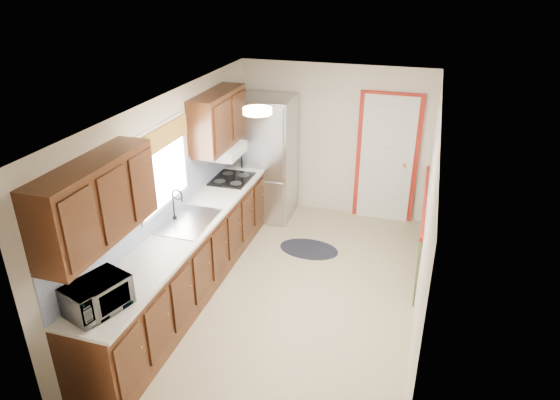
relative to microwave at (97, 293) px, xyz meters
The scene contains 8 objects.
room_shell 2.29m from the microwave, 58.39° to the left, with size 3.20×5.20×2.52m.
kitchen_run 1.69m from the microwave, 91.22° to the left, with size 0.63×4.00×2.20m.
back_wall_trim 4.71m from the microwave, 62.21° to the left, with size 1.12×2.30×2.08m.
ceiling_fixture 2.33m from the microwave, 62.78° to the left, with size 0.30×0.30×0.06m, color #FFD88C.
microwave is the anchor object (origin of this frame).
refrigerator 4.01m from the microwave, 86.43° to the left, with size 0.82×0.81×1.94m.
rug 3.48m from the microwave, 69.21° to the left, with size 0.86×0.55×0.01m, color black.
cooktop 3.11m from the microwave, 89.82° to the left, with size 0.52×0.62×0.02m, color black.
Camera 1 is at (1.37, -4.91, 3.71)m, focal length 32.00 mm.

